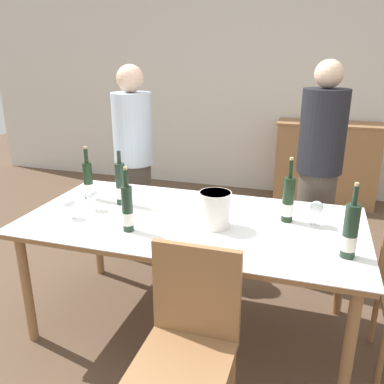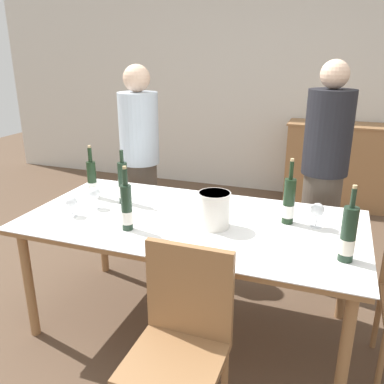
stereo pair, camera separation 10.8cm
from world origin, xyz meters
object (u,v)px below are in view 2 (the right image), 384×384
(wine_bottle_1, at_px, (127,208))
(wine_bottle_4, at_px, (123,184))
(wine_bottle_2, at_px, (289,202))
(wine_glass_2, at_px, (94,194))
(wine_glass_1, at_px, (71,203))
(wine_glass_0, at_px, (317,211))
(wine_bottle_0, at_px, (92,180))
(person_guest_left, at_px, (323,180))
(ice_bucket, at_px, (214,209))
(person_host, at_px, (140,165))
(chair_near_front, at_px, (181,335))
(wine_bottle_3, at_px, (348,236))
(dining_table, at_px, (192,229))
(sideboard_cabinet, at_px, (337,165))

(wine_bottle_1, xyz_separation_m, wine_bottle_4, (-0.24, 0.38, 0.00))
(wine_bottle_2, xyz_separation_m, wine_bottle_4, (-1.10, -0.03, 0.00))
(wine_bottle_2, xyz_separation_m, wine_glass_2, (-1.23, -0.18, -0.04))
(wine_glass_1, bearing_deg, wine_glass_0, 13.22)
(wine_bottle_0, relative_size, wine_glass_2, 2.62)
(wine_bottle_4, bearing_deg, wine_glass_2, -130.62)
(wine_bottle_0, xyz_separation_m, person_guest_left, (1.53, 0.69, -0.05))
(ice_bucket, height_order, wine_bottle_0, wine_bottle_0)
(wine_bottle_2, xyz_separation_m, person_guest_left, (0.17, 0.69, -0.05))
(wine_glass_0, height_order, person_guest_left, person_guest_left)
(wine_bottle_1, bearing_deg, ice_bucket, 23.78)
(person_host, bearing_deg, wine_bottle_0, -92.27)
(wine_glass_2, height_order, person_guest_left, person_guest_left)
(wine_bottle_0, distance_m, wine_glass_2, 0.23)
(chair_near_front, height_order, person_host, person_host)
(wine_bottle_2, height_order, wine_glass_2, wine_bottle_2)
(person_host, bearing_deg, chair_near_front, -57.92)
(wine_bottle_3, height_order, person_host, person_host)
(wine_bottle_0, height_order, wine_glass_2, wine_bottle_0)
(wine_glass_1, bearing_deg, wine_bottle_1, -8.33)
(dining_table, height_order, wine_bottle_0, wine_bottle_0)
(ice_bucket, height_order, wine_bottle_4, wine_bottle_4)
(wine_bottle_0, bearing_deg, person_guest_left, 24.24)
(wine_bottle_2, bearing_deg, ice_bucket, -152.30)
(person_host, relative_size, person_guest_left, 0.97)
(dining_table, height_order, ice_bucket, ice_bucket)
(sideboard_cabinet, distance_m, person_guest_left, 1.95)
(wine_bottle_0, distance_m, wine_glass_0, 1.53)
(person_guest_left, bearing_deg, sideboard_cabinet, 87.12)
(sideboard_cabinet, xyz_separation_m, person_guest_left, (-0.10, -1.91, 0.37))
(chair_near_front, bearing_deg, wine_glass_0, 60.70)
(dining_table, xyz_separation_m, person_host, (-0.78, 0.84, 0.12))
(person_guest_left, bearing_deg, ice_bucket, -122.18)
(wine_bottle_3, xyz_separation_m, person_guest_left, (-0.17, 1.06, -0.05))
(wine_bottle_0, xyz_separation_m, wine_glass_0, (1.53, -0.01, -0.02))
(ice_bucket, relative_size, wine_bottle_1, 0.56)
(wine_bottle_1, relative_size, chair_near_front, 0.40)
(wine_bottle_2, relative_size, wine_bottle_3, 1.02)
(wine_glass_0, bearing_deg, wine_bottle_3, -65.72)
(wine_bottle_4, relative_size, wine_glass_1, 2.82)
(wine_glass_0, xyz_separation_m, person_guest_left, (-0.00, 0.70, -0.02))
(sideboard_cabinet, height_order, wine_glass_2, sideboard_cabinet)
(chair_near_front, bearing_deg, person_guest_left, 72.53)
(wine_glass_1, xyz_separation_m, wine_glass_2, (0.06, 0.17, 0.01))
(sideboard_cabinet, bearing_deg, wine_bottle_4, -117.37)
(wine_bottle_1, height_order, person_host, person_host)
(chair_near_front, distance_m, person_guest_left, 1.70)
(wine_glass_2, bearing_deg, wine_bottle_1, -31.94)
(sideboard_cabinet, bearing_deg, ice_bucket, -103.25)
(wine_glass_0, xyz_separation_m, chair_near_front, (-0.50, -0.90, -0.34))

